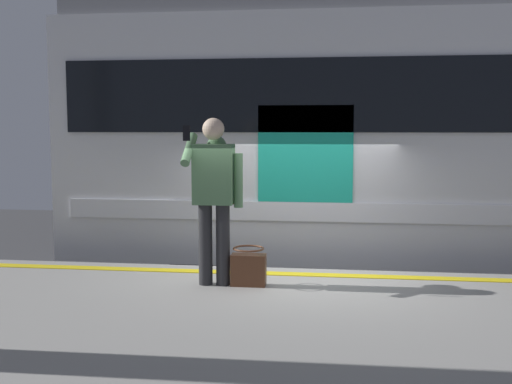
% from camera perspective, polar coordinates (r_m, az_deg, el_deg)
% --- Properties ---
extents(ground_plane, '(24.17, 24.17, 0.00)m').
position_cam_1_polar(ground_plane, '(7.39, 3.18, -15.45)').
color(ground_plane, '#3D3D3F').
extents(safety_line, '(13.24, 0.16, 0.01)m').
position_cam_1_polar(safety_line, '(6.77, 3.05, -7.61)').
color(safety_line, yellow).
rests_on(safety_line, platform).
extents(track_rail_near, '(17.56, 0.08, 0.16)m').
position_cam_1_polar(track_rail_near, '(8.62, 3.84, -11.71)').
color(track_rail_near, slate).
rests_on(track_rail_near, ground).
extents(track_rail_far, '(17.56, 0.08, 0.16)m').
position_cam_1_polar(track_rail_far, '(10.00, 4.35, -9.22)').
color(track_rail_far, slate).
rests_on(track_rail_far, ground).
extents(train_carriage, '(10.15, 2.74, 4.20)m').
position_cam_1_polar(train_carriage, '(9.02, 16.43, 5.36)').
color(train_carriage, silver).
rests_on(train_carriage, ground).
extents(passenger, '(0.57, 0.55, 1.69)m').
position_cam_1_polar(passenger, '(6.18, -3.91, 0.44)').
color(passenger, '#262628').
rests_on(passenger, platform).
extents(handbag, '(0.35, 0.32, 0.39)m').
position_cam_1_polar(handbag, '(6.26, -0.70, -7.05)').
color(handbag, '#59331E').
rests_on(handbag, platform).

